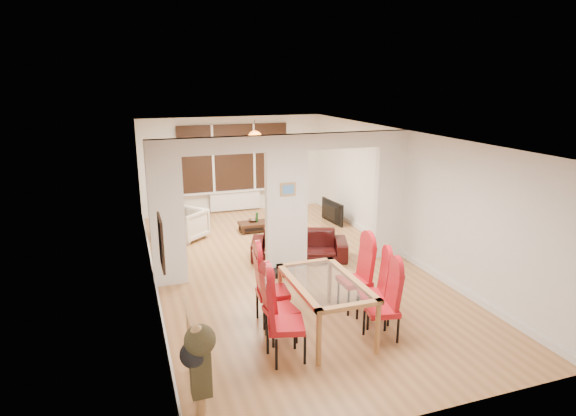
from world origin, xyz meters
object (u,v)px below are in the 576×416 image
dining_chair_lc (273,287)px  bowl (253,220)px  dining_chair_rb (374,290)px  television (329,212)px  dining_chair_ra (382,304)px  dining_chair_lb (281,305)px  person (173,204)px  dining_table (325,306)px  dining_chair_rc (355,276)px  bottle (257,217)px  sofa (299,245)px  dining_chair_la (286,319)px  coffee_table (259,226)px  armchair (186,224)px

dining_chair_lc → bowl: size_ratio=5.15×
dining_chair_rb → television: (1.46, 4.99, -0.24)m
dining_chair_lc → dining_chair_ra: dining_chair_lc is taller
dining_chair_lb → person: bearing=94.4°
dining_table → dining_chair_rc: (0.71, 0.48, 0.17)m
bottle → sofa: bearing=-81.0°
dining_chair_lb → bowl: size_ratio=4.68×
dining_chair_la → sofa: size_ratio=0.60×
dining_table → sofa: size_ratio=0.87×
dining_chair_lb → dining_chair_ra: bearing=-24.5°
dining_chair_la → bowl: (1.04, 5.54, -0.33)m
dining_chair_ra → dining_chair_rb: 0.47m
dining_chair_lc → dining_table: bearing=-32.4°
dining_table → bottle: 4.95m
dining_chair_lc → coffee_table: dining_chair_lc is taller
dining_chair_la → dining_chair_lc: bearing=96.9°
bottle → dining_chair_lb: bearing=-101.6°
armchair → dining_chair_rc: bearing=-15.0°
dining_table → bowl: dining_table is taller
dining_chair_ra → dining_chair_rb: (0.12, 0.46, -0.01)m
dining_chair_lc → bottle: (0.98, 4.45, -0.23)m
dining_chair_la → television: 6.27m
armchair → coffee_table: bearing=52.2°
dining_table → bowl: size_ratio=7.51×
dining_chair_la → dining_chair_rb: (1.55, 0.50, -0.05)m
person → television: 3.89m
dining_chair_lc → sofa: dining_chair_lc is taller
coffee_table → bowl: 0.20m
dining_chair_lc → dining_chair_rb: 1.51m
person → dining_table: bearing=32.3°
dining_chair_lb → armchair: bearing=91.9°
coffee_table → bowl: bearing=141.0°
dining_chair_la → dining_chair_lc: 1.02m
dining_chair_rb → person: 5.60m
television → bowl: bearing=82.4°
dining_chair_la → dining_chair_lc: size_ratio=1.01×
dining_chair_lc → dining_chair_rc: dining_chair_lc is taller
dining_chair_la → dining_chair_rb: 1.63m
dining_chair_lb → television: 5.80m
dining_table → dining_chair_ra: size_ratio=1.58×
dining_chair_lc → person: bearing=107.1°
dining_chair_la → coffee_table: bearing=92.5°
bottle → person: bearing=177.3°
armchair → coffee_table: 1.75m
sofa → coffee_table: sofa is taller
dining_table → dining_chair_rb: 0.79m
dining_table → dining_chair_la: size_ratio=1.45×
dining_table → sofa: (0.67, 2.87, -0.11)m
dining_table → dining_chair_lb: size_ratio=1.61×
person → armchair: bearing=68.0°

